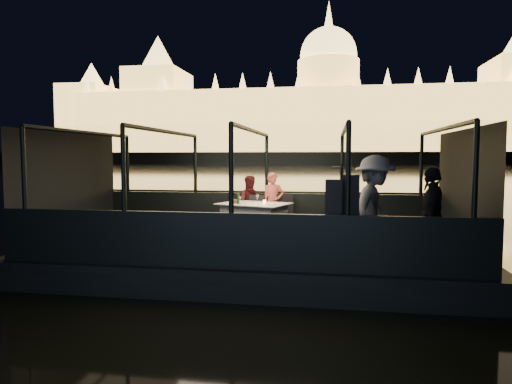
% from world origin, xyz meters
% --- Properties ---
extents(river_water, '(500.00, 500.00, 0.00)m').
position_xyz_m(river_water, '(0.00, 80.00, 0.00)').
color(river_water, black).
rests_on(river_water, ground).
extents(boat_hull, '(8.60, 4.40, 1.00)m').
position_xyz_m(boat_hull, '(0.00, 0.00, 0.00)').
color(boat_hull, black).
rests_on(boat_hull, river_water).
extents(boat_deck, '(8.00, 4.00, 0.04)m').
position_xyz_m(boat_deck, '(0.00, 0.00, 0.48)').
color(boat_deck, black).
rests_on(boat_deck, boat_hull).
extents(gunwale_port, '(8.00, 0.08, 0.90)m').
position_xyz_m(gunwale_port, '(0.00, 2.00, 0.95)').
color(gunwale_port, black).
rests_on(gunwale_port, boat_deck).
extents(gunwale_starboard, '(8.00, 0.08, 0.90)m').
position_xyz_m(gunwale_starboard, '(0.00, -2.00, 0.95)').
color(gunwale_starboard, black).
rests_on(gunwale_starboard, boat_deck).
extents(cabin_glass_port, '(8.00, 0.02, 1.40)m').
position_xyz_m(cabin_glass_port, '(0.00, 2.00, 2.10)').
color(cabin_glass_port, '#99B2B2').
rests_on(cabin_glass_port, gunwale_port).
extents(cabin_glass_starboard, '(8.00, 0.02, 1.40)m').
position_xyz_m(cabin_glass_starboard, '(0.00, -2.00, 2.10)').
color(cabin_glass_starboard, '#99B2B2').
rests_on(cabin_glass_starboard, gunwale_starboard).
extents(cabin_roof_glass, '(8.00, 4.00, 0.02)m').
position_xyz_m(cabin_roof_glass, '(0.00, 0.00, 2.80)').
color(cabin_roof_glass, '#99B2B2').
rests_on(cabin_roof_glass, boat_deck).
extents(end_wall_fore, '(0.02, 4.00, 2.30)m').
position_xyz_m(end_wall_fore, '(-4.00, 0.00, 1.65)').
color(end_wall_fore, black).
rests_on(end_wall_fore, boat_deck).
extents(end_wall_aft, '(0.02, 4.00, 2.30)m').
position_xyz_m(end_wall_aft, '(4.00, 0.00, 1.65)').
color(end_wall_aft, black).
rests_on(end_wall_aft, boat_deck).
extents(canopy_ribs, '(8.00, 4.00, 2.30)m').
position_xyz_m(canopy_ribs, '(0.00, 0.00, 1.65)').
color(canopy_ribs, black).
rests_on(canopy_ribs, boat_deck).
extents(embankment, '(400.00, 140.00, 6.00)m').
position_xyz_m(embankment, '(0.00, 210.00, 1.00)').
color(embankment, '#423D33').
rests_on(embankment, ground).
extents(parliament_building, '(220.00, 32.00, 60.00)m').
position_xyz_m(parliament_building, '(0.00, 175.00, 29.00)').
color(parliament_building, '#F2D18C').
rests_on(parliament_building, embankment).
extents(dining_table_central, '(1.71, 1.46, 0.77)m').
position_xyz_m(dining_table_central, '(-0.12, 0.86, 0.89)').
color(dining_table_central, white).
rests_on(dining_table_central, boat_deck).
extents(chair_port_left, '(0.50, 0.50, 0.88)m').
position_xyz_m(chair_port_left, '(-0.17, 1.31, 0.95)').
color(chair_port_left, black).
rests_on(chair_port_left, boat_deck).
extents(chair_port_right, '(0.54, 0.54, 0.89)m').
position_xyz_m(chair_port_right, '(0.48, 1.47, 0.95)').
color(chair_port_right, black).
rests_on(chair_port_right, boat_deck).
extents(coat_stand, '(0.57, 0.52, 1.66)m').
position_xyz_m(coat_stand, '(1.70, -1.75, 1.40)').
color(coat_stand, black).
rests_on(coat_stand, boat_deck).
extents(person_woman_coral, '(0.60, 0.49, 1.42)m').
position_xyz_m(person_woman_coral, '(0.21, 1.58, 1.25)').
color(person_woman_coral, '#D55B4D').
rests_on(person_woman_coral, boat_deck).
extents(person_man_maroon, '(0.77, 0.67, 1.34)m').
position_xyz_m(person_man_maroon, '(-0.31, 1.58, 1.25)').
color(person_man_maroon, '#421214').
rests_on(person_man_maroon, boat_deck).
extents(passenger_stripe, '(1.05, 1.34, 1.82)m').
position_xyz_m(passenger_stripe, '(2.26, -1.28, 1.35)').
color(passenger_stripe, silver).
rests_on(passenger_stripe, boat_deck).
extents(passenger_dark, '(0.64, 1.03, 1.62)m').
position_xyz_m(passenger_dark, '(3.17, -1.26, 1.35)').
color(passenger_dark, black).
rests_on(passenger_dark, boat_deck).
extents(wine_bottle, '(0.07, 0.07, 0.29)m').
position_xyz_m(wine_bottle, '(-0.44, 0.66, 1.42)').
color(wine_bottle, '#153A20').
rests_on(wine_bottle, dining_table_central).
extents(bread_basket, '(0.21, 0.21, 0.08)m').
position_xyz_m(bread_basket, '(-0.52, 0.79, 1.31)').
color(bread_basket, brown).
rests_on(bread_basket, dining_table_central).
extents(amber_candle, '(0.07, 0.07, 0.09)m').
position_xyz_m(amber_candle, '(0.13, 0.71, 1.31)').
color(amber_candle, '#FEA33F').
rests_on(amber_candle, dining_table_central).
extents(plate_near, '(0.30, 0.30, 0.02)m').
position_xyz_m(plate_near, '(0.28, 0.61, 1.27)').
color(plate_near, silver).
rests_on(plate_near, dining_table_central).
extents(plate_far, '(0.32, 0.32, 0.02)m').
position_xyz_m(plate_far, '(-0.28, 0.99, 1.27)').
color(plate_far, white).
rests_on(plate_far, dining_table_central).
extents(wine_glass_white, '(0.07, 0.07, 0.17)m').
position_xyz_m(wine_glass_white, '(-0.38, 0.61, 1.36)').
color(wine_glass_white, white).
rests_on(wine_glass_white, dining_table_central).
extents(wine_glass_red, '(0.09, 0.09, 0.19)m').
position_xyz_m(wine_glass_red, '(0.17, 1.00, 1.36)').
color(wine_glass_red, white).
rests_on(wine_glass_red, dining_table_central).
extents(wine_glass_empty, '(0.09, 0.09, 0.20)m').
position_xyz_m(wine_glass_empty, '(-0.01, 0.67, 1.36)').
color(wine_glass_empty, white).
rests_on(wine_glass_empty, dining_table_central).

